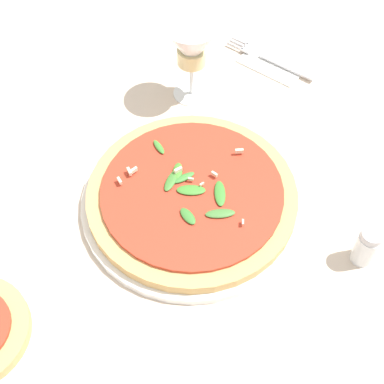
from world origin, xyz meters
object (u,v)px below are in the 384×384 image
(shaker_pepper, at_px, (367,246))
(pizza_arugula_main, at_px, (192,197))
(fork, at_px, (271,59))
(wine_glass, at_px, (192,48))

(shaker_pepper, bearing_deg, pizza_arugula_main, 12.29)
(pizza_arugula_main, xyz_separation_m, fork, (0.06, -0.36, -0.01))
(wine_glass, height_order, shaker_pepper, wine_glass)
(wine_glass, relative_size, fork, 0.77)
(pizza_arugula_main, height_order, shaker_pepper, shaker_pepper)
(wine_glass, height_order, fork, wine_glass)
(pizza_arugula_main, xyz_separation_m, wine_glass, (0.14, -0.20, 0.08))
(wine_glass, xyz_separation_m, fork, (-0.08, -0.16, -0.09))
(pizza_arugula_main, distance_m, shaker_pepper, 0.26)
(pizza_arugula_main, height_order, fork, pizza_arugula_main)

